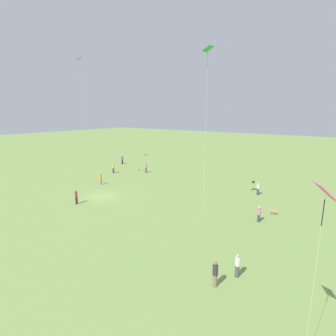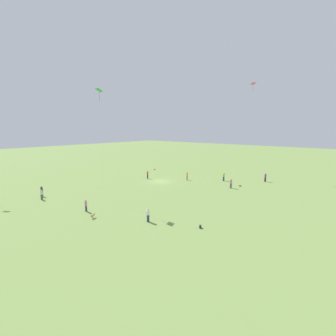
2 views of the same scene
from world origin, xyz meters
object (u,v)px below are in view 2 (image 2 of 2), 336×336
at_px(person_7, 231,184).
at_px(picnic_bag_1, 240,186).
at_px(picnic_bag_0, 155,169).
at_px(person_1, 86,205).
at_px(person_0, 42,191).
at_px(person_4, 265,177).
at_px(kite_1, 253,88).
at_px(person_6, 41,194).
at_px(person_3, 148,175).
at_px(kite_0, 99,96).
at_px(person_8, 148,215).
at_px(picnic_bag_2, 200,227).
at_px(person_2, 224,177).
at_px(dog_0, 93,215).
at_px(person_5, 187,176).

relative_size(person_7, picnic_bag_1, 4.63).
bearing_deg(picnic_bag_0, person_1, 115.97).
bearing_deg(person_0, picnic_bag_1, 114.02).
xyz_separation_m(person_4, kite_1, (5.79, -5.28, 19.78)).
bearing_deg(person_6, person_3, 166.02).
bearing_deg(kite_0, person_8, -143.02).
bearing_deg(picnic_bag_2, person_2, -70.17).
bearing_deg(picnic_bag_1, person_0, 50.04).
relative_size(person_8, kite_0, 0.10).
bearing_deg(person_1, picnic_bag_0, 11.18).
bearing_deg(picnic_bag_0, picnic_bag_2, 140.88).
distance_m(person_0, picnic_bag_0, 30.54).
height_order(dog_0, picnic_bag_0, dog_0).
relative_size(person_7, picnic_bag_0, 4.83).
distance_m(dog_0, picnic_bag_0, 34.81).
bearing_deg(picnic_bag_2, kite_1, -78.30).
bearing_deg(kite_1, person_1, 71.36).
bearing_deg(kite_0, person_7, -77.52).
relative_size(person_0, person_8, 1.02).
relative_size(person_2, picnic_bag_2, 4.41).
height_order(kite_1, picnic_bag_1, kite_1).
height_order(kite_1, dog_0, kite_1).
distance_m(person_3, picnic_bag_2, 27.30).
bearing_deg(person_2, person_1, -22.85).
bearing_deg(picnic_bag_0, person_3, 124.63).
distance_m(person_3, person_7, 18.79).
height_order(person_3, kite_0, kite_0).
bearing_deg(person_5, person_6, 67.63).
bearing_deg(person_7, picnic_bag_0, 33.01).
bearing_deg(dog_0, person_2, 54.55).
bearing_deg(person_1, person_4, -36.64).
bearing_deg(person_3, person_0, -115.59).
bearing_deg(person_3, person_2, 18.09).
height_order(person_7, kite_0, kite_0).
xyz_separation_m(person_1, person_3, (7.95, -20.21, 0.06)).
relative_size(person_2, person_3, 1.05).
relative_size(person_6, dog_0, 2.25).
xyz_separation_m(person_6, kite_0, (-7.47, -6.76, 15.35)).
xyz_separation_m(picnic_bag_0, picnic_bag_1, (-25.55, 2.50, 0.01)).
relative_size(person_3, person_7, 1.00).
xyz_separation_m(person_7, picnic_bag_2, (-4.74, 18.96, -0.74)).
bearing_deg(person_0, person_8, 74.36).
distance_m(person_0, person_2, 35.60).
bearing_deg(picnic_bag_1, person_6, 53.12).
relative_size(kite_0, kite_1, 0.79).
height_order(person_6, person_7, person_7).
distance_m(person_5, kite_1, 26.07).
bearing_deg(person_4, picnic_bag_0, -135.60).
bearing_deg(person_4, kite_0, -85.11).
bearing_deg(person_7, person_3, 57.68).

